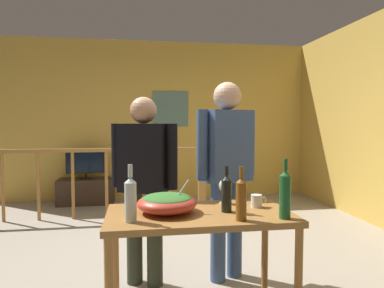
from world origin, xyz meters
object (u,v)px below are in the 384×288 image
object	(u,v)px
wine_bottle_green	(285,194)
wine_bottle_amber	(241,198)
stair_railing	(123,173)
mug_white	(257,201)
wine_glass	(225,187)
flat_screen_tv	(85,163)
person_standing_right	(227,163)
salad_bowl	(167,202)
tv_console	(86,191)
framed_picture	(171,109)
serving_table	(199,226)
wine_bottle_clear	(131,198)
wine_bottle_dark	(227,193)
person_standing_left	(144,176)

from	to	relation	value
wine_bottle_green	wine_bottle_amber	size ratio (longest dim) A/B	1.13
stair_railing	mug_white	world-z (taller)	stair_railing
wine_glass	wine_bottle_amber	xyz separation A→B (m)	(-0.01, -0.45, 0.01)
mug_white	flat_screen_tv	bearing A→B (deg)	115.17
person_standing_right	salad_bowl	bearing A→B (deg)	23.83
wine_glass	salad_bowl	bearing A→B (deg)	-155.64
tv_console	wine_bottle_amber	distance (m)	4.20
stair_railing	flat_screen_tv	size ratio (longest dim) A/B	5.34
framed_picture	tv_console	bearing A→B (deg)	-168.56
serving_table	framed_picture	bearing A→B (deg)	87.32
wine_bottle_green	wine_bottle_clear	distance (m)	0.94
wine_glass	wine_bottle_clear	world-z (taller)	wine_bottle_clear
flat_screen_tv	wine_bottle_dark	xyz separation A→B (m)	(1.43, -3.64, 0.20)
serving_table	wine_bottle_dark	distance (m)	0.28
framed_picture	person_standing_right	distance (m)	3.37
tv_console	flat_screen_tv	distance (m)	0.48
stair_railing	wine_bottle_dark	distance (m)	2.89
framed_picture	wine_bottle_dark	size ratio (longest dim) A/B	2.06
salad_bowl	person_standing_left	size ratio (longest dim) A/B	0.25
serving_table	wine_glass	size ratio (longest dim) A/B	6.86
framed_picture	salad_bowl	xyz separation A→B (m)	(-0.40, -3.92, -0.76)
flat_screen_tv	serving_table	size ratio (longest dim) A/B	0.51
serving_table	wine_bottle_amber	size ratio (longest dim) A/B	3.70
person_standing_left	wine_bottle_clear	bearing A→B (deg)	106.56
flat_screen_tv	serving_table	world-z (taller)	flat_screen_tv
stair_railing	person_standing_left	size ratio (longest dim) A/B	2.11
salad_bowl	mug_white	xyz separation A→B (m)	(0.63, 0.05, -0.03)
tv_console	salad_bowl	distance (m)	3.83
person_standing_right	wine_glass	bearing A→B (deg)	49.78
stair_railing	framed_picture	bearing A→B (deg)	56.32
serving_table	person_standing_left	xyz separation A→B (m)	(-0.35, 0.63, 0.24)
mug_white	serving_table	bearing A→B (deg)	-170.32
wine_glass	person_standing_right	size ratio (longest dim) A/B	0.10
wine_bottle_dark	wine_bottle_green	size ratio (longest dim) A/B	0.82
flat_screen_tv	wine_glass	size ratio (longest dim) A/B	3.48
framed_picture	person_standing_right	xyz separation A→B (m)	(0.16, -3.32, -0.58)
wine_bottle_amber	stair_railing	bearing A→B (deg)	105.51
salad_bowl	wine_bottle_clear	size ratio (longest dim) A/B	1.14
person_standing_left	tv_console	bearing A→B (deg)	-50.07
framed_picture	wine_bottle_green	xyz separation A→B (m)	(0.31, -4.17, -0.67)
salad_bowl	wine_bottle_dark	distance (m)	0.40
tv_console	person_standing_left	bearing A→B (deg)	-73.46
framed_picture	wine_bottle_clear	xyz separation A→B (m)	(-0.63, -4.10, -0.69)
serving_table	person_standing_right	bearing A→B (deg)	60.84
person_standing_left	person_standing_right	xyz separation A→B (m)	(0.70, 0.00, 0.09)
tv_console	wine_bottle_dark	world-z (taller)	wine_bottle_dark
flat_screen_tv	wine_bottle_dark	size ratio (longest dim) A/B	2.02
wine_bottle_clear	person_standing_right	bearing A→B (deg)	44.59
wine_bottle_dark	mug_white	world-z (taller)	wine_bottle_dark
framed_picture	stair_railing	world-z (taller)	framed_picture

